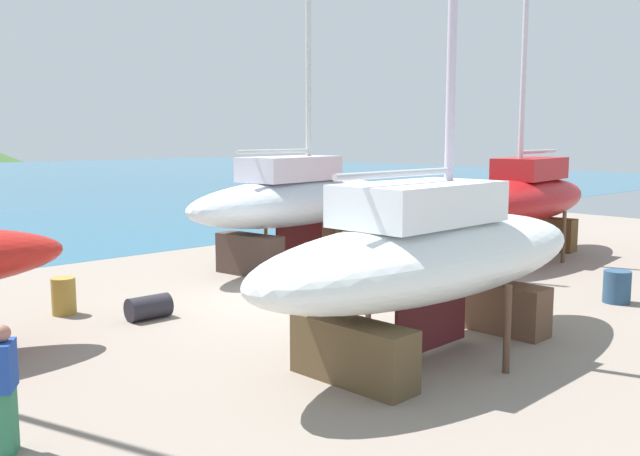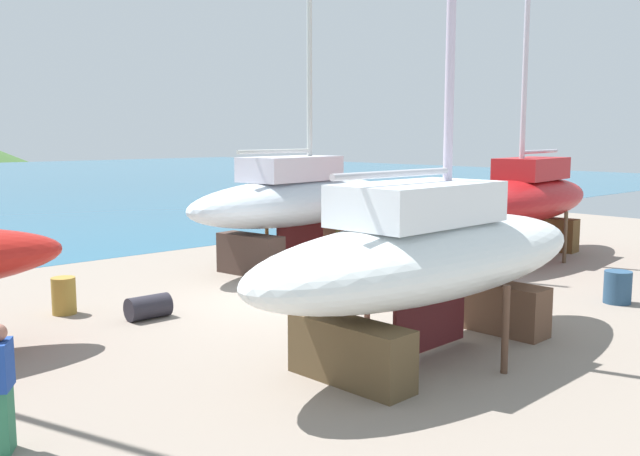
{
  "view_description": "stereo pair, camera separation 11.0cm",
  "coord_description": "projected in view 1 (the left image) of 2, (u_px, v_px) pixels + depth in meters",
  "views": [
    {
      "loc": [
        -10.57,
        -12.83,
        3.99
      ],
      "look_at": [
        1.01,
        -0.56,
        1.74
      ],
      "focal_mm": 39.14,
      "sensor_mm": 36.0,
      "label": 1
    },
    {
      "loc": [
        -10.49,
        -12.91,
        3.99
      ],
      "look_at": [
        1.01,
        -0.56,
        1.74
      ],
      "focal_mm": 39.14,
      "sensor_mm": 36.0,
      "label": 2
    }
  ],
  "objects": [
    {
      "name": "worker",
      "position": [
        5.0,
        387.0,
        8.7
      ],
      "size": [
        0.44,
        0.5,
        1.67
      ],
      "rotation": [
        0.0,
        0.0,
        2.57
      ],
      "color": "#2F7351",
      "rests_on": "ground"
    },
    {
      "name": "sailboat_small_center",
      "position": [
        432.0,
        256.0,
        12.6
      ],
      "size": [
        8.74,
        3.2,
        12.12
      ],
      "rotation": [
        0.0,
        0.0,
        0.03
      ],
      "color": "brown",
      "rests_on": "ground"
    },
    {
      "name": "barrel_rust_mid",
      "position": [
        149.0,
        307.0,
        15.2
      ],
      "size": [
        0.95,
        0.55,
        0.52
      ],
      "primitive_type": "cylinder",
      "rotation": [
        1.57,
        0.0,
        1.54
      ],
      "color": "#25242C",
      "rests_on": "ground"
    },
    {
      "name": "barrel_rust_near",
      "position": [
        64.0,
        296.0,
        15.58
      ],
      "size": [
        0.65,
        0.65,
        0.83
      ],
      "primitive_type": "cylinder",
      "rotation": [
        0.0,
        0.0,
        2.86
      ],
      "color": "olive",
      "rests_on": "ground"
    },
    {
      "name": "sailboat_large_starboard",
      "position": [
        524.0,
        200.0,
        22.56
      ],
      "size": [
        8.68,
        3.59,
        11.96
      ],
      "rotation": [
        0.0,
        0.0,
        3.28
      ],
      "color": "brown",
      "rests_on": "ground"
    },
    {
      "name": "barrel_tipped_center",
      "position": [
        617.0,
        287.0,
        16.68
      ],
      "size": [
        0.87,
        0.87,
        0.78
      ],
      "primitive_type": "cylinder",
      "rotation": [
        0.0,
        0.0,
        1.04
      ],
      "color": "navy",
      "rests_on": "ground"
    },
    {
      "name": "ground_plane",
      "position": [
        386.0,
        330.0,
        14.36
      ],
      "size": [
        46.93,
        46.93,
        0.0
      ],
      "primitive_type": "plane",
      "color": "gray"
    },
    {
      "name": "sailboat_mid_port",
      "position": [
        299.0,
        201.0,
        21.52
      ],
      "size": [
        9.17,
        3.84,
        13.95
      ],
      "rotation": [
        0.0,
        0.0,
        0.14
      ],
      "color": "#523123",
      "rests_on": "ground"
    }
  ]
}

